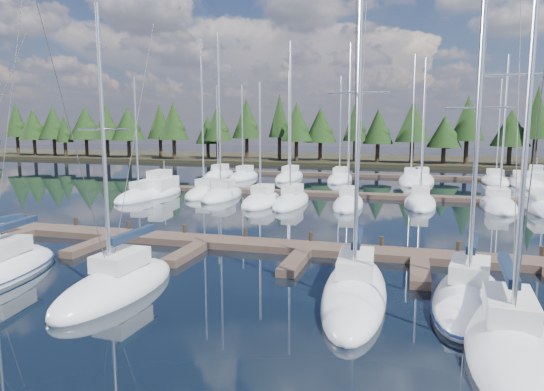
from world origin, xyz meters
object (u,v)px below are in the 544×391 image
(main_dock, at_px, (305,251))
(front_sailboat_5, at_px, (509,342))
(front_sailboat_3, at_px, (355,291))
(motor_yacht_right, at_px, (535,182))
(front_sailboat_2, at_px, (117,286))
(front_sailboat_4, at_px, (468,298))
(motor_yacht_left, at_px, (161,190))

(main_dock, relative_size, front_sailboat_5, 2.89)
(front_sailboat_5, bearing_deg, front_sailboat_3, 146.08)
(motor_yacht_right, bearing_deg, front_sailboat_2, -119.26)
(front_sailboat_5, bearing_deg, front_sailboat_4, 101.71)
(front_sailboat_2, bearing_deg, front_sailboat_4, 10.40)
(front_sailboat_4, xyz_separation_m, motor_yacht_left, (-26.97, 24.66, 0.17))
(main_dock, relative_size, motor_yacht_left, 5.19)
(front_sailboat_5, bearing_deg, front_sailboat_2, 175.08)
(front_sailboat_4, bearing_deg, front_sailboat_5, -78.29)
(front_sailboat_4, height_order, motor_yacht_right, front_sailboat_4)
(front_sailboat_5, relative_size, motor_yacht_left, 1.80)
(front_sailboat_2, distance_m, front_sailboat_5, 14.91)
(front_sailboat_2, height_order, front_sailboat_5, front_sailboat_5)
(motor_yacht_left, distance_m, motor_yacht_right, 43.13)
(main_dock, xyz_separation_m, front_sailboat_3, (3.40, -6.02, 0.09))
(front_sailboat_4, relative_size, motor_yacht_right, 1.68)
(front_sailboat_4, bearing_deg, main_dock, 144.04)
(front_sailboat_5, bearing_deg, motor_yacht_left, 134.23)
(front_sailboat_2, height_order, motor_yacht_left, front_sailboat_2)
(main_dock, distance_m, front_sailboat_5, 12.78)
(front_sailboat_2, bearing_deg, front_sailboat_5, -4.92)
(main_dock, xyz_separation_m, motor_yacht_left, (-19.21, 19.03, 0.26))
(front_sailboat_2, bearing_deg, main_dock, 52.53)
(front_sailboat_4, relative_size, motor_yacht_left, 1.63)
(main_dock, distance_m, motor_yacht_right, 42.69)
(main_dock, distance_m, front_sailboat_4, 9.59)
(front_sailboat_3, bearing_deg, front_sailboat_4, 5.07)
(front_sailboat_2, relative_size, motor_yacht_right, 1.50)
(front_sailboat_3, distance_m, front_sailboat_5, 6.22)
(main_dock, relative_size, front_sailboat_4, 3.18)
(front_sailboat_2, xyz_separation_m, front_sailboat_3, (9.69, 2.19, 0.01))
(front_sailboat_2, relative_size, motor_yacht_left, 1.46)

